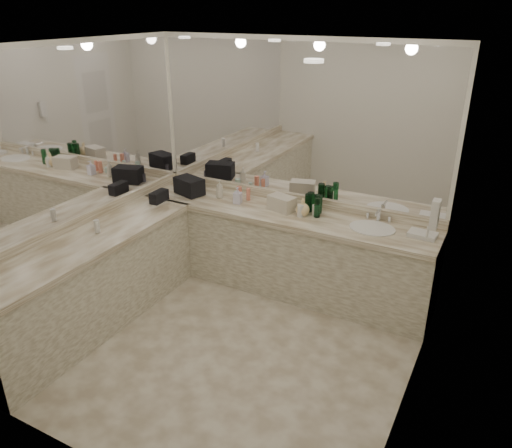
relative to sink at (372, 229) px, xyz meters
The scene contains 38 objects.
floor 1.77m from the sink, 128.37° to the right, with size 3.20×3.20×0.00m, color beige.
ceiling 2.29m from the sink, 128.37° to the right, with size 3.20×3.20×0.00m, color white.
wall_back 1.08m from the sink, 162.47° to the left, with size 3.20×0.02×2.60m, color silver.
wall_left 2.85m from the sink, 154.80° to the right, with size 0.02×3.00×2.60m, color silver.
wall_right 1.42m from the sink, 61.56° to the right, with size 0.02×3.00×2.60m, color silver.
vanity_back_base 1.06m from the sink, behind, with size 3.20×0.60×0.84m, color silver.
vanity_back_top 0.95m from the sink, behind, with size 3.20×0.64×0.06m, color #EEE3CB.
vanity_left_base 2.75m from the sink, 146.31° to the right, with size 0.60×2.40×0.84m, color silver.
vanity_left_top 2.70m from the sink, 146.19° to the right, with size 0.64×2.42×0.06m, color #EEE3CB.
backsplash_back 0.99m from the sink, 163.58° to the left, with size 3.20×0.04×0.10m, color #EEE3CB.
backsplash_left 2.80m from the sink, 154.62° to the right, with size 0.04×3.00×0.10m, color #EEE3CB.
mirror_back 1.33m from the sink, 163.13° to the left, with size 3.12×0.01×1.55m, color white.
mirror_left 2.94m from the sink, 154.69° to the right, with size 0.01×2.92×1.55m, color white.
sink is the anchor object (origin of this frame).
faucet 0.22m from the sink, 90.00° to the left, with size 0.24×0.16×0.14m, color silver.
wall_phone 0.91m from the sink, 39.57° to the right, with size 0.06×0.10×0.24m, color white.
door 1.82m from the sink, 69.46° to the right, with size 0.02×0.82×2.10m, color white.
black_toiletry_bag 2.10m from the sink, behind, with size 0.33×0.21×0.19m, color black.
black_bag_spill 2.28m from the sink, behind, with size 0.10×0.22×0.12m, color black.
cream_cosmetic_case 0.97m from the sink, behind, with size 0.28×0.17×0.16m, color beige.
hand_towel 0.46m from the sink, ahead, with size 0.25×0.17×0.04m, color white.
lotion_left 2.61m from the sink, 149.68° to the right, with size 0.05×0.05×0.12m, color white.
soap_bottle_a 1.74m from the sink, behind, with size 0.08×0.08×0.20m, color beige.
soap_bottle_b 1.48m from the sink, behind, with size 0.08×0.08×0.18m, color silver.
soap_bottle_c 0.73m from the sink, behind, with size 0.14×0.14×0.18m, color #FFDF9D.
green_bottle_0 0.73m from the sink, behind, with size 0.07×0.07×0.19m, color #15572A.
green_bottle_1 0.65m from the sink, 168.05° to the left, with size 0.06×0.06×0.19m, color #15572A.
green_bottle_2 0.72m from the sink, 168.74° to the left, with size 0.07×0.07×0.20m, color #15572A.
green_bottle_3 0.62m from the sink, 167.89° to the left, with size 0.06×0.06×0.19m, color #15572A.
green_bottle_4 0.59m from the sink, behind, with size 0.06×0.06×0.20m, color #15572A.
amenity_bottle_0 1.42m from the sink, behind, with size 0.04×0.04×0.14m, color #E57F66.
amenity_bottle_1 0.62m from the sink, behind, with size 0.06×0.06×0.11m, color white.
amenity_bottle_2 1.52m from the sink, behind, with size 0.06×0.06×0.15m, color #E57F66.
amenity_bottle_3 1.98m from the sink, behind, with size 0.04×0.04×0.06m, color #9966B2.
amenity_bottle_4 1.58m from the sink, behind, with size 0.05×0.05×0.07m, color silver.
amenity_bottle_5 1.78m from the sink, behind, with size 0.06×0.06×0.07m, color silver.
amenity_bottle_6 0.73m from the sink, behind, with size 0.06×0.06×0.12m, color white.
amenity_bottle_7 2.24m from the sink, behind, with size 0.05×0.05×0.10m, color #3F3F4C.
Camera 1 is at (2.01, -3.17, 2.86)m, focal length 35.00 mm.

